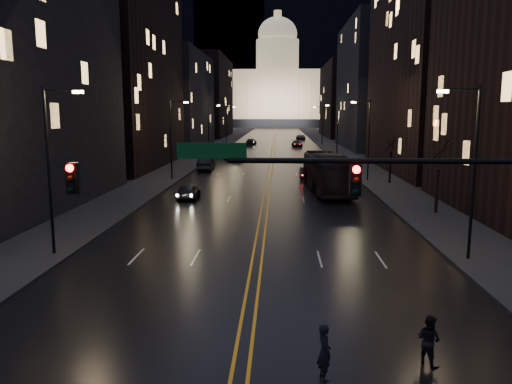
# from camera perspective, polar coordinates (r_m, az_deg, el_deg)

# --- Properties ---
(ground) EXTENTS (900.00, 900.00, 0.00)m
(ground) POSITION_cam_1_polar(r_m,az_deg,el_deg) (17.40, -1.35, -17.14)
(ground) COLOR black
(ground) RESTS_ON ground
(road) EXTENTS (20.00, 320.00, 0.02)m
(road) POSITION_cam_1_polar(r_m,az_deg,el_deg) (145.76, 2.20, 6.16)
(road) COLOR black
(road) RESTS_ON ground
(sidewalk_left) EXTENTS (8.00, 320.00, 0.16)m
(sidewalk_left) POSITION_cam_1_polar(r_m,az_deg,el_deg) (146.53, -3.31, 6.20)
(sidewalk_left) COLOR black
(sidewalk_left) RESTS_ON ground
(sidewalk_right) EXTENTS (8.00, 320.00, 0.16)m
(sidewalk_right) POSITION_cam_1_polar(r_m,az_deg,el_deg) (146.32, 7.72, 6.13)
(sidewalk_right) COLOR black
(sidewalk_right) RESTS_ON ground
(center_line) EXTENTS (0.62, 320.00, 0.01)m
(center_line) POSITION_cam_1_polar(r_m,az_deg,el_deg) (145.76, 2.20, 6.17)
(center_line) COLOR orange
(center_line) RESTS_ON road
(building_left_mid) EXTENTS (12.00, 30.00, 28.00)m
(building_left_mid) POSITION_cam_1_polar(r_m,az_deg,el_deg) (73.25, -15.40, 13.80)
(building_left_mid) COLOR black
(building_left_mid) RESTS_ON ground
(building_left_far) EXTENTS (12.00, 34.00, 20.00)m
(building_left_far) POSITION_cam_1_polar(r_m,az_deg,el_deg) (109.82, -9.13, 10.28)
(building_left_far) COLOR black
(building_left_far) RESTS_ON ground
(building_left_dist) EXTENTS (12.00, 40.00, 24.00)m
(building_left_dist) POSITION_cam_1_polar(r_m,az_deg,el_deg) (157.17, -5.56, 10.72)
(building_left_dist) COLOR black
(building_left_dist) RESTS_ON ground
(building_right_tall) EXTENTS (12.00, 30.00, 38.00)m
(building_right_tall) POSITION_cam_1_polar(r_m,az_deg,el_deg) (69.43, 20.27, 18.01)
(building_right_tall) COLOR black
(building_right_tall) RESTS_ON ground
(building_right_mid) EXTENTS (12.00, 34.00, 26.00)m
(building_right_mid) POSITION_cam_1_polar(r_m,az_deg,el_deg) (109.50, 13.38, 11.72)
(building_right_mid) COLOR black
(building_right_mid) RESTS_ON ground
(building_right_dist) EXTENTS (12.00, 40.00, 22.00)m
(building_right_dist) POSITION_cam_1_polar(r_m,az_deg,el_deg) (156.85, 10.08, 10.26)
(building_right_dist) COLOR black
(building_right_dist) RESTS_ON ground
(mountain_ridge) EXTENTS (520.00, 60.00, 130.00)m
(mountain_ridge) POSITION_cam_1_polar(r_m,az_deg,el_deg) (401.57, 8.55, 17.30)
(mountain_ridge) COLOR black
(mountain_ridge) RESTS_ON ground
(capitol) EXTENTS (90.00, 50.00, 58.50)m
(capitol) POSITION_cam_1_polar(r_m,az_deg,el_deg) (265.72, 2.43, 11.23)
(capitol) COLOR black
(capitol) RESTS_ON ground
(traffic_signal) EXTENTS (17.29, 0.45, 7.00)m
(traffic_signal) POSITION_cam_1_polar(r_m,az_deg,el_deg) (16.48, 19.53, -0.47)
(traffic_signal) COLOR black
(traffic_signal) RESTS_ON ground
(streetlamp_right_near) EXTENTS (2.13, 0.25, 9.00)m
(streetlamp_right_near) POSITION_cam_1_polar(r_m,az_deg,el_deg) (27.46, 23.35, 2.94)
(streetlamp_right_near) COLOR black
(streetlamp_right_near) RESTS_ON ground
(streetlamp_left_near) EXTENTS (2.13, 0.25, 9.00)m
(streetlamp_left_near) POSITION_cam_1_polar(r_m,az_deg,el_deg) (28.32, -22.31, 3.17)
(streetlamp_left_near) COLOR black
(streetlamp_left_near) RESTS_ON ground
(streetlamp_right_mid) EXTENTS (2.13, 0.25, 9.00)m
(streetlamp_right_mid) POSITION_cam_1_polar(r_m,az_deg,el_deg) (56.46, 12.60, 6.31)
(streetlamp_right_mid) COLOR black
(streetlamp_right_mid) RESTS_ON ground
(streetlamp_left_mid) EXTENTS (2.13, 0.25, 9.00)m
(streetlamp_left_mid) POSITION_cam_1_polar(r_m,az_deg,el_deg) (56.88, -9.53, 6.42)
(streetlamp_left_mid) COLOR black
(streetlamp_left_mid) RESTS_ON ground
(streetlamp_right_far) EXTENTS (2.13, 0.25, 9.00)m
(streetlamp_right_far) POSITION_cam_1_polar(r_m,az_deg,el_deg) (86.14, 9.17, 7.33)
(streetlamp_right_far) COLOR black
(streetlamp_right_far) RESTS_ON ground
(streetlamp_left_far) EXTENTS (2.13, 0.25, 9.00)m
(streetlamp_left_far) POSITION_cam_1_polar(r_m,az_deg,el_deg) (86.42, -5.35, 7.41)
(streetlamp_left_far) COLOR black
(streetlamp_left_far) RESTS_ON ground
(streetlamp_right_dist) EXTENTS (2.13, 0.25, 9.00)m
(streetlamp_right_dist) POSITION_cam_1_polar(r_m,az_deg,el_deg) (115.99, 7.50, 7.82)
(streetlamp_right_dist) COLOR black
(streetlamp_right_dist) RESTS_ON ground
(streetlamp_left_dist) EXTENTS (2.13, 0.25, 9.00)m
(streetlamp_left_dist) POSITION_cam_1_polar(r_m,az_deg,el_deg) (116.19, -3.29, 7.89)
(streetlamp_left_dist) COLOR black
(streetlamp_left_dist) RESTS_ON ground
(tree_right_mid) EXTENTS (2.40, 2.40, 6.65)m
(tree_right_mid) POSITION_cam_1_polar(r_m,az_deg,el_deg) (39.52, 20.19, 4.00)
(tree_right_mid) COLOR black
(tree_right_mid) RESTS_ON ground
(tree_right_far) EXTENTS (2.40, 2.40, 6.65)m
(tree_right_far) POSITION_cam_1_polar(r_m,az_deg,el_deg) (54.95, 15.20, 5.55)
(tree_right_far) COLOR black
(tree_right_far) RESTS_ON ground
(bus) EXTENTS (4.03, 13.48, 3.70)m
(bus) POSITION_cam_1_polar(r_m,az_deg,el_deg) (48.65, 8.16, 2.18)
(bus) COLOR black
(bus) RESTS_ON ground
(oncoming_car_a) EXTENTS (1.74, 4.24, 1.44)m
(oncoming_car_a) POSITION_cam_1_polar(r_m,az_deg,el_deg) (44.59, -7.70, 0.09)
(oncoming_car_a) COLOR black
(oncoming_car_a) RESTS_ON ground
(oncoming_car_b) EXTENTS (1.89, 5.22, 1.71)m
(oncoming_car_b) POSITION_cam_1_polar(r_m,az_deg,el_deg) (66.16, -5.74, 3.20)
(oncoming_car_b) COLOR black
(oncoming_car_b) RESTS_ON ground
(oncoming_car_c) EXTENTS (2.92, 6.01, 1.65)m
(oncoming_car_c) POSITION_cam_1_polar(r_m,az_deg,el_deg) (81.78, -2.57, 4.36)
(oncoming_car_c) COLOR black
(oncoming_car_c) RESTS_ON ground
(oncoming_car_d) EXTENTS (2.46, 5.19, 1.46)m
(oncoming_car_d) POSITION_cam_1_polar(r_m,az_deg,el_deg) (116.90, -0.56, 5.77)
(oncoming_car_d) COLOR black
(oncoming_car_d) RESTS_ON ground
(receding_car_a) EXTENTS (1.50, 4.18, 1.37)m
(receding_car_a) POSITION_cam_1_polar(r_m,az_deg,el_deg) (57.47, 5.77, 2.13)
(receding_car_a) COLOR black
(receding_car_a) RESTS_ON ground
(receding_car_b) EXTENTS (1.95, 4.60, 1.55)m
(receding_car_b) POSITION_cam_1_polar(r_m,az_deg,el_deg) (76.46, 6.21, 3.94)
(receding_car_b) COLOR black
(receding_car_b) RESTS_ON ground
(receding_car_c) EXTENTS (2.47, 5.01, 1.40)m
(receding_car_c) POSITION_cam_1_polar(r_m,az_deg,el_deg) (110.12, 4.69, 5.52)
(receding_car_c) COLOR black
(receding_car_c) RESTS_ON ground
(receding_car_d) EXTENTS (2.76, 5.47, 1.48)m
(receding_car_d) POSITION_cam_1_polar(r_m,az_deg,el_deg) (136.98, 5.14, 6.25)
(receding_car_d) COLOR black
(receding_car_d) RESTS_ON ground
(pedestrian_a) EXTENTS (0.56, 0.71, 1.69)m
(pedestrian_a) POSITION_cam_1_polar(r_m,az_deg,el_deg) (15.26, 7.81, -17.67)
(pedestrian_a) COLOR black
(pedestrian_a) RESTS_ON ground
(pedestrian_b) EXTENTS (0.83, 0.87, 1.60)m
(pedestrian_b) POSITION_cam_1_polar(r_m,az_deg,el_deg) (16.78, 19.14, -15.68)
(pedestrian_b) COLOR black
(pedestrian_b) RESTS_ON ground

